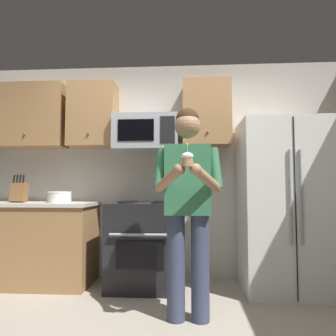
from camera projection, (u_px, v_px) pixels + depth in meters
The scene contains 10 objects.
wall_back at pixel (161, 170), 3.86m from camera, with size 4.40×0.10×2.60m, color beige.
oven_range at pixel (144, 245), 3.42m from camera, with size 0.76×0.70×0.93m.
microwave at pixel (146, 133), 3.62m from camera, with size 0.74×0.41×0.40m.
refrigerator at pixel (284, 205), 3.31m from camera, with size 0.90×0.75×1.80m.
cabinet_row_upper at pixel (99, 115), 3.73m from camera, with size 2.78×0.36×0.76m.
counter_left at pixel (31, 243), 3.53m from camera, with size 1.44×0.66×0.92m.
knife_block at pixel (19, 192), 3.53m from camera, with size 0.16×0.15×0.32m.
bowl_large_white at pixel (59, 197), 3.49m from camera, with size 0.26×0.26×0.12m.
person at pixel (188, 198), 2.59m from camera, with size 0.60×0.48×1.76m.
cupcake at pixel (187, 159), 2.28m from camera, with size 0.09×0.09×0.17m.
Camera 1 is at (0.34, -2.09, 1.08)m, focal length 33.34 mm.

